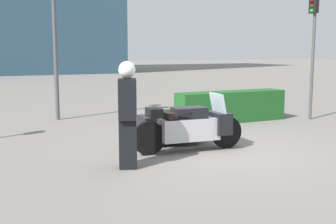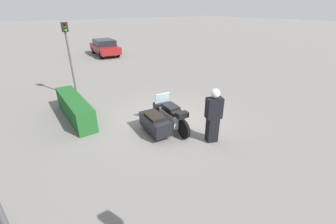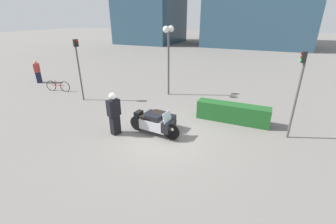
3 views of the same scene
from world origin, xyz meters
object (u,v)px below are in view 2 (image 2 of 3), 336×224
(officer_rider, at_px, (213,114))
(traffic_light_near, at_px, (69,50))
(police_motorcycle, at_px, (161,118))
(hedge_bush_curbside, at_px, (75,108))
(parked_car_background, at_px, (105,47))

(officer_rider, relative_size, traffic_light_near, 0.53)
(police_motorcycle, distance_m, hedge_bush_curbside, 3.61)
(police_motorcycle, distance_m, officer_rider, 1.93)
(traffic_light_near, relative_size, parked_car_background, 0.78)
(traffic_light_near, distance_m, parked_car_background, 10.92)
(hedge_bush_curbside, relative_size, traffic_light_near, 0.96)
(police_motorcycle, relative_size, officer_rider, 1.29)
(hedge_bush_curbside, relative_size, parked_car_background, 0.75)
(hedge_bush_curbside, bearing_deg, police_motorcycle, -139.92)
(hedge_bush_curbside, xyz_separation_m, traffic_light_near, (2.36, -0.65, 1.86))
(officer_rider, height_order, parked_car_background, officer_rider)
(officer_rider, height_order, hedge_bush_curbside, officer_rider)
(police_motorcycle, height_order, traffic_light_near, traffic_light_near)
(officer_rider, relative_size, parked_car_background, 0.41)
(traffic_light_near, bearing_deg, police_motorcycle, 15.86)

